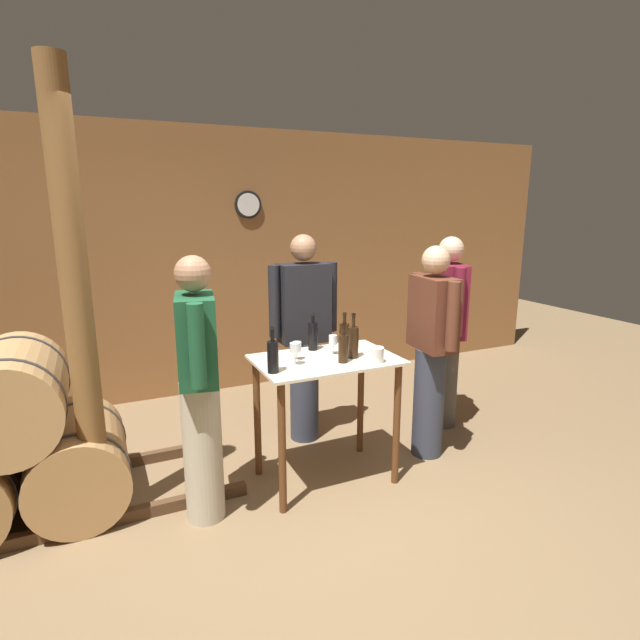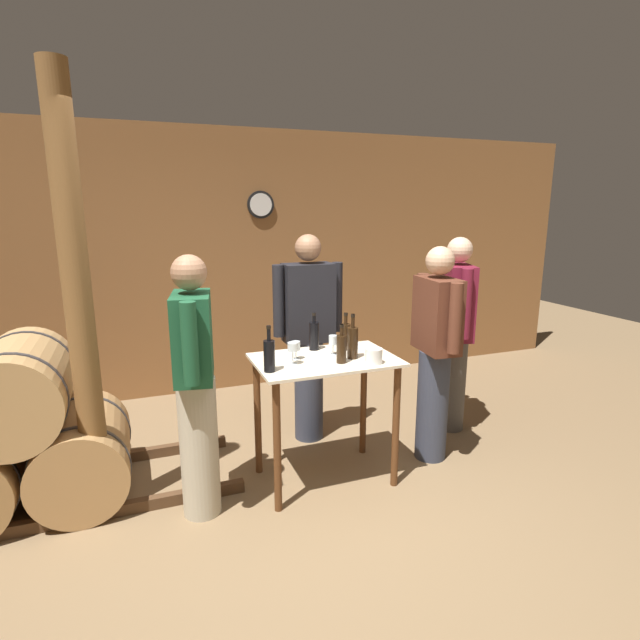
# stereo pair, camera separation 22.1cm
# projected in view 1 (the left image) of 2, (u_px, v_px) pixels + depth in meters

# --- Properties ---
(ground_plane) EXTENTS (14.00, 14.00, 0.00)m
(ground_plane) POSITION_uv_depth(u_px,v_px,m) (340.00, 544.00, 2.93)
(ground_plane) COLOR brown
(back_wall) EXTENTS (8.40, 0.08, 2.70)m
(back_wall) POSITION_uv_depth(u_px,v_px,m) (218.00, 264.00, 5.13)
(back_wall) COLOR brown
(back_wall) RESTS_ON ground_plane
(tasting_table) EXTENTS (0.97, 0.64, 0.91)m
(tasting_table) POSITION_uv_depth(u_px,v_px,m) (326.00, 386.00, 3.48)
(tasting_table) COLOR beige
(tasting_table) RESTS_ON ground_plane
(wooden_post) EXTENTS (0.16, 0.16, 2.70)m
(wooden_post) POSITION_uv_depth(u_px,v_px,m) (78.00, 312.00, 2.82)
(wooden_post) COLOR brown
(wooden_post) RESTS_ON ground_plane
(wine_bottle_far_left) EXTENTS (0.07, 0.07, 0.30)m
(wine_bottle_far_left) POSITION_uv_depth(u_px,v_px,m) (273.00, 356.00, 3.11)
(wine_bottle_far_left) COLOR black
(wine_bottle_far_left) RESTS_ON tasting_table
(wine_bottle_left) EXTENTS (0.07, 0.07, 0.28)m
(wine_bottle_left) POSITION_uv_depth(u_px,v_px,m) (313.00, 335.00, 3.61)
(wine_bottle_left) COLOR black
(wine_bottle_left) RESTS_ON tasting_table
(wine_bottle_center) EXTENTS (0.07, 0.07, 0.26)m
(wine_bottle_center) POSITION_uv_depth(u_px,v_px,m) (343.00, 347.00, 3.32)
(wine_bottle_center) COLOR black
(wine_bottle_center) RESTS_ON tasting_table
(wine_bottle_right) EXTENTS (0.07, 0.07, 0.31)m
(wine_bottle_right) POSITION_uv_depth(u_px,v_px,m) (353.00, 341.00, 3.42)
(wine_bottle_right) COLOR black
(wine_bottle_right) RESTS_ON tasting_table
(wine_bottle_far_right) EXTENTS (0.07, 0.07, 0.27)m
(wine_bottle_far_right) POSITION_uv_depth(u_px,v_px,m) (344.00, 335.00, 3.63)
(wine_bottle_far_right) COLOR black
(wine_bottle_far_right) RESTS_ON tasting_table
(wine_glass_near_left) EXTENTS (0.07, 0.07, 0.15)m
(wine_glass_near_left) POSITION_uv_depth(u_px,v_px,m) (295.00, 348.00, 3.26)
(wine_glass_near_left) COLOR silver
(wine_glass_near_left) RESTS_ON tasting_table
(wine_glass_near_center) EXTENTS (0.06, 0.06, 0.13)m
(wine_glass_near_center) POSITION_uv_depth(u_px,v_px,m) (297.00, 347.00, 3.38)
(wine_glass_near_center) COLOR silver
(wine_glass_near_center) RESTS_ON tasting_table
(wine_glass_near_right) EXTENTS (0.06, 0.06, 0.14)m
(wine_glass_near_right) POSITION_uv_depth(u_px,v_px,m) (333.00, 341.00, 3.50)
(wine_glass_near_right) COLOR silver
(wine_glass_near_right) RESTS_ON tasting_table
(ice_bucket) EXTENTS (0.11, 0.11, 0.10)m
(ice_bucket) POSITION_uv_depth(u_px,v_px,m) (375.00, 355.00, 3.33)
(ice_bucket) COLOR white
(ice_bucket) RESTS_ON tasting_table
(person_host) EXTENTS (0.59, 0.24, 1.72)m
(person_host) POSITION_uv_depth(u_px,v_px,m) (304.00, 334.00, 4.07)
(person_host) COLOR #333847
(person_host) RESTS_ON ground_plane
(person_visitor_with_scarf) EXTENTS (0.29, 0.58, 1.66)m
(person_visitor_with_scarf) POSITION_uv_depth(u_px,v_px,m) (199.00, 386.00, 2.99)
(person_visitor_with_scarf) COLOR #B7AD93
(person_visitor_with_scarf) RESTS_ON ground_plane
(person_visitor_bearded) EXTENTS (0.25, 0.59, 1.65)m
(person_visitor_bearded) POSITION_uv_depth(u_px,v_px,m) (431.00, 348.00, 3.80)
(person_visitor_bearded) COLOR #333847
(person_visitor_bearded) RESTS_ON ground_plane
(person_visitor_near_door) EXTENTS (0.34, 0.56, 1.69)m
(person_visitor_near_door) POSITION_uv_depth(u_px,v_px,m) (447.00, 329.00, 4.33)
(person_visitor_near_door) COLOR #4C4742
(person_visitor_near_door) RESTS_ON ground_plane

